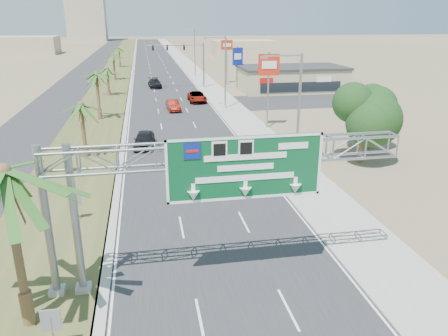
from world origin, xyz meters
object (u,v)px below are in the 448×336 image
object	(u,v)px
car_far	(155,83)
pole_sign_red_near	(269,69)
sign_gantry	(210,166)
pole_sign_blue	(238,58)
pole_sign_red_far	(227,49)
palm_near	(3,173)
car_mid_lane	(173,105)
car_right_lane	(197,97)
signal_mast	(193,61)
store_building	(291,79)
car_left_lane	(144,140)

from	to	relation	value
car_far	pole_sign_red_near	world-z (taller)	pole_sign_red_near
pole_sign_red_near	sign_gantry	bearing A→B (deg)	-110.68
car_far	sign_gantry	bearing A→B (deg)	-93.43
pole_sign_blue	pole_sign_red_far	bearing A→B (deg)	95.66
palm_near	sign_gantry	bearing A→B (deg)	13.32
car_mid_lane	pole_sign_red_far	bearing A→B (deg)	58.68
pole_sign_blue	palm_near	bearing A→B (deg)	-109.86
car_mid_lane	car_right_lane	xyz separation A→B (m)	(4.09, 5.94, 0.03)
pole_sign_red_far	signal_mast	bearing A→B (deg)	-149.64
palm_near	pole_sign_red_far	distance (m)	71.46
car_far	store_building	bearing A→B (deg)	-22.63
signal_mast	pole_sign_blue	size ratio (longest dim) A/B	1.37
palm_near	store_building	size ratio (longest dim) A/B	0.46
store_building	car_far	size ratio (longest dim) A/B	3.32
sign_gantry	car_right_lane	size ratio (longest dim) A/B	3.03
palm_near	store_building	xyz separation A→B (m)	(31.20, 58.00, -4.93)
car_far	pole_sign_blue	distance (m)	16.13
palm_near	signal_mast	bearing A→B (deg)	77.34
sign_gantry	car_mid_lane	xyz separation A→B (m)	(1.16, 42.22, -5.32)
store_building	pole_sign_red_near	size ratio (longest dim) A/B	2.06
pole_sign_blue	pole_sign_red_far	xyz separation A→B (m)	(-0.67, 6.78, 1.17)
pole_sign_red_near	pole_sign_red_far	xyz separation A→B (m)	(2.04, 36.23, -0.16)
palm_near	car_far	bearing A→B (deg)	83.55
signal_mast	store_building	size ratio (longest dim) A/B	0.57
palm_near	car_right_lane	bearing A→B (deg)	75.04
car_mid_lane	pole_sign_blue	distance (m)	22.02
pole_sign_red_near	pole_sign_blue	size ratio (longest dim) A/B	1.16
car_left_lane	pole_sign_red_near	xyz separation A→B (m)	(14.33, 5.55, 6.06)
sign_gantry	store_building	bearing A→B (deg)	67.64
car_mid_lane	palm_near	bearing A→B (deg)	-106.26
car_right_lane	pole_sign_red_near	bearing A→B (deg)	-71.57
palm_near	store_building	distance (m)	66.04
car_left_lane	pole_sign_blue	size ratio (longest dim) A/B	0.63
pole_sign_red_far	pole_sign_red_near	bearing A→B (deg)	-93.23
car_mid_lane	pole_sign_blue	world-z (taller)	pole_sign_blue
sign_gantry	pole_sign_red_far	size ratio (longest dim) A/B	1.98
car_mid_lane	pole_sign_red_near	bearing A→B (deg)	-54.66
store_building	pole_sign_red_far	world-z (taller)	pole_sign_red_far
car_left_lane	pole_sign_red_far	distance (m)	45.26
car_left_lane	car_right_lane	bearing A→B (deg)	77.25
signal_mast	car_mid_lane	xyz separation A→B (m)	(-5.08, -19.82, -4.11)
palm_near	pole_sign_blue	bearing A→B (deg)	70.14
car_right_lane	car_mid_lane	bearing A→B (deg)	-124.61
signal_mast	pole_sign_red_near	size ratio (longest dim) A/B	1.17
pole_sign_blue	signal_mast	bearing A→B (deg)	161.52
sign_gantry	palm_near	xyz separation A→B (m)	(-8.14, -1.93, 0.87)
sign_gantry	car_mid_lane	bearing A→B (deg)	88.43
store_building	car_mid_lane	world-z (taller)	store_building
sign_gantry	pole_sign_red_near	distance (m)	32.06
car_far	car_right_lane	bearing A→B (deg)	-73.59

